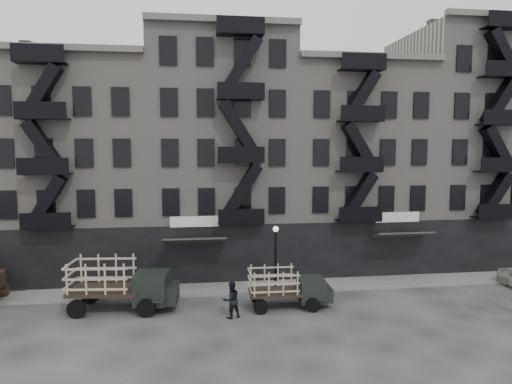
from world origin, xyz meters
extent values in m
plane|color=#38383A|center=(0.00, 0.00, 0.00)|extent=(140.00, 140.00, 0.00)
cube|color=slate|center=(0.00, 3.75, 0.07)|extent=(55.00, 2.50, 0.15)
cube|color=gray|center=(-10.00, 10.00, 7.50)|extent=(10.00, 10.00, 15.00)
cube|color=black|center=(-10.00, 5.05, 2.00)|extent=(10.00, 0.35, 4.00)
cube|color=#595651|center=(-10.00, 4.85, 15.20)|extent=(10.00, 0.50, 0.40)
cube|color=#4C4744|center=(-13.00, 10.00, 15.60)|extent=(0.70, 0.70, 1.20)
cube|color=#4C4744|center=(-7.50, 10.00, 15.60)|extent=(0.70, 0.70, 1.20)
cube|color=gray|center=(0.00, 10.00, 8.50)|extent=(10.00, 10.00, 17.00)
cube|color=black|center=(0.00, 5.05, 2.00)|extent=(10.00, 0.35, 4.00)
cube|color=#595651|center=(0.00, 4.85, 17.20)|extent=(10.00, 0.50, 0.40)
cube|color=#4C4744|center=(-3.00, 10.00, 17.60)|extent=(0.70, 0.70, 1.20)
cube|color=#4C4744|center=(2.50, 10.00, 17.60)|extent=(0.70, 0.70, 1.20)
cube|color=gray|center=(10.00, 10.00, 7.50)|extent=(10.00, 10.00, 15.00)
cube|color=black|center=(10.00, 5.05, 2.00)|extent=(10.00, 0.35, 4.00)
cube|color=#595651|center=(10.00, 4.85, 15.20)|extent=(10.00, 0.50, 0.40)
cube|color=#4C4744|center=(7.00, 10.00, 15.60)|extent=(0.70, 0.70, 1.20)
cube|color=#4C4744|center=(12.50, 10.00, 15.60)|extent=(0.70, 0.70, 1.20)
cube|color=gray|center=(20.00, 10.00, 9.00)|extent=(10.00, 10.00, 18.00)
cube|color=black|center=(20.00, 5.05, 2.00)|extent=(10.00, 0.35, 4.00)
cube|color=#4C4744|center=(17.00, 10.00, 18.60)|extent=(0.70, 0.70, 1.20)
cube|color=#4C4744|center=(22.50, 10.00, 18.60)|extent=(0.70, 0.70, 1.20)
cylinder|color=black|center=(3.00, 2.60, 2.00)|extent=(0.14, 0.14, 4.00)
sphere|color=silver|center=(3.00, 2.60, 4.10)|extent=(0.36, 0.36, 0.36)
cylinder|color=black|center=(-13.74, 3.72, 0.57)|extent=(1.15, 0.17, 1.15)
cube|color=black|center=(-7.02, 0.91, 1.18)|extent=(4.02, 2.60, 0.20)
cube|color=black|center=(-4.45, 0.67, 1.29)|extent=(1.98, 2.18, 1.69)
cube|color=black|center=(-3.44, 0.57, 0.96)|extent=(1.05, 1.76, 1.01)
cylinder|color=black|center=(-4.67, -0.44, 0.51)|extent=(1.03, 0.34, 1.01)
cylinder|color=black|center=(-4.45, 1.80, 0.51)|extent=(1.03, 0.34, 1.01)
cylinder|color=black|center=(-8.36, -0.09, 0.51)|extent=(1.03, 0.34, 1.01)
cylinder|color=black|center=(-8.15, 2.15, 0.51)|extent=(1.03, 0.34, 1.01)
cube|color=black|center=(2.56, 0.01, 0.93)|extent=(3.05, 1.83, 0.16)
cube|color=black|center=(4.60, -0.03, 1.02)|extent=(1.45, 1.62, 1.33)
cube|color=black|center=(5.41, -0.04, 0.76)|extent=(0.73, 1.35, 0.80)
cylinder|color=black|center=(4.50, -0.91, 0.40)|extent=(0.80, 0.21, 0.80)
cylinder|color=black|center=(4.53, 0.87, 0.40)|extent=(0.80, 0.21, 0.80)
cylinder|color=black|center=(1.57, -0.86, 0.40)|extent=(0.80, 0.21, 0.80)
cylinder|color=black|center=(1.60, 0.91, 0.40)|extent=(0.80, 0.21, 0.80)
imported|color=black|center=(-0.09, -1.15, 1.00)|extent=(1.18, 1.05, 2.01)
camera|label=1|loc=(-1.94, -24.90, 9.31)|focal=32.00mm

